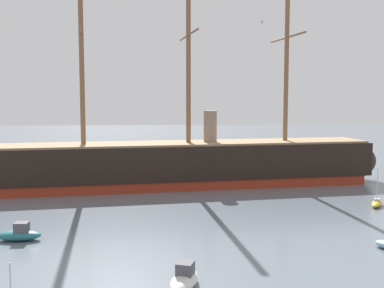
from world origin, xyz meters
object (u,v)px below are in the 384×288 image
tall_ship (188,163)px  motorboat_mid_left (19,234)px  motorboat_near_centre (184,279)px  seagull_in_flight (262,22)px  sailboat_alongside_stern (377,203)px

tall_ship → motorboat_mid_left: (-17.08, -24.96, -2.77)m
motorboat_near_centre → seagull_in_flight: bearing=34.6°
motorboat_near_centre → sailboat_alongside_stern: (24.15, 22.25, -0.20)m
motorboat_mid_left → sailboat_alongside_stern: 39.60m
motorboat_near_centre → motorboat_mid_left: bearing=139.9°
motorboat_near_centre → seagull_in_flight: 19.16m
seagull_in_flight → motorboat_near_centre: bearing=-145.4°
tall_ship → sailboat_alongside_stern: tall_ship is taller
tall_ship → sailboat_alongside_stern: bearing=-34.5°
tall_ship → sailboat_alongside_stern: size_ratio=13.82×
motorboat_mid_left → sailboat_alongside_stern: size_ratio=0.87×
tall_ship → motorboat_near_centre: bearing=-94.7°
seagull_in_flight → sailboat_alongside_stern: bearing=44.9°
sailboat_alongside_stern → seagull_in_flight: (-18.14, -18.11, 17.92)m
motorboat_near_centre → sailboat_alongside_stern: 32.84m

